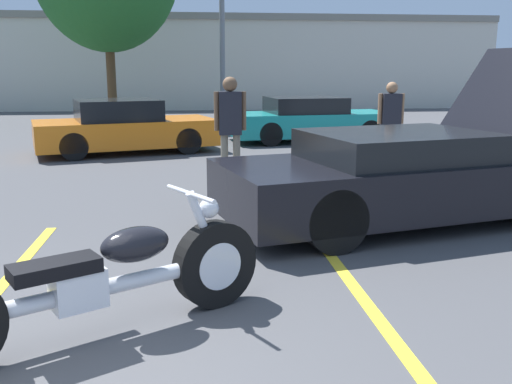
# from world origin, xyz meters

# --- Properties ---
(parking_stripe_middle) EXTENTS (0.12, 4.69, 0.01)m
(parking_stripe_middle) POSITION_xyz_m (2.60, 1.74, 0.00)
(parking_stripe_middle) COLOR yellow
(parking_stripe_middle) RESTS_ON ground
(far_building) EXTENTS (32.00, 4.20, 4.40)m
(far_building) POSITION_xyz_m (0.00, 26.07, 2.34)
(far_building) COLOR beige
(far_building) RESTS_ON ground
(motorcycle) EXTENTS (2.41, 1.48, 1.00)m
(motorcycle) POSITION_xyz_m (0.48, 1.03, 0.42)
(motorcycle) COLOR black
(motorcycle) RESTS_ON ground
(show_car_hood_open) EXTENTS (5.10, 2.94, 2.20)m
(show_car_hood_open) POSITION_xyz_m (3.93, 3.90, 0.60)
(show_car_hood_open) COLOR black
(show_car_hood_open) RESTS_ON ground
(parked_car_left_row) EXTENTS (4.39, 2.88, 1.23)m
(parked_car_left_row) POSITION_xyz_m (-0.36, 10.56, 0.58)
(parked_car_left_row) COLOR orange
(parked_car_left_row) RESTS_ON ground
(parked_car_right_row) EXTENTS (4.52, 2.33, 1.17)m
(parked_car_right_row) POSITION_xyz_m (4.37, 12.23, 0.56)
(parked_car_right_row) COLOR teal
(parked_car_right_row) RESTS_ON ground
(spectator_by_show_car) EXTENTS (0.52, 0.22, 1.67)m
(spectator_by_show_car) POSITION_xyz_m (5.01, 7.75, 0.99)
(spectator_by_show_car) COLOR brown
(spectator_by_show_car) RESTS_ON ground
(spectator_midground) EXTENTS (0.52, 0.24, 1.80)m
(spectator_midground) POSITION_xyz_m (1.81, 6.30, 1.08)
(spectator_midground) COLOR gray
(spectator_midground) RESTS_ON ground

